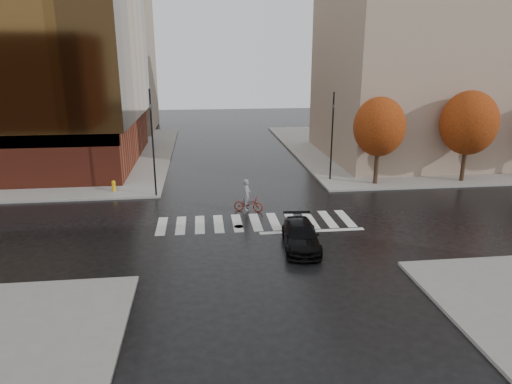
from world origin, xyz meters
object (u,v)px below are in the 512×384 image
sedan (301,236)px  fire_hydrant (114,185)px  cyclist (248,201)px  traffic_light_ne (332,131)px  traffic_light_nw (152,136)px

sedan → fire_hydrant: bearing=141.2°
fire_hydrant → sedan: bearing=-44.5°
fire_hydrant → cyclist: bearing=-29.5°
traffic_light_ne → fire_hydrant: size_ratio=8.55×
cyclist → traffic_light_nw: traffic_light_nw is taller
cyclist → fire_hydrant: (-9.13, 5.16, -0.14)m
cyclist → traffic_light_nw: size_ratio=0.29×
fire_hydrant → traffic_light_nw: bearing=-23.7°
sedan → traffic_light_ne: size_ratio=0.65×
fire_hydrant → traffic_light_ne: bearing=4.7°
traffic_light_ne → fire_hydrant: traffic_light_ne is taller
traffic_light_ne → cyclist: bearing=26.0°
sedan → fire_hydrant: sedan is taller
sedan → cyclist: (-2.12, 5.90, 0.09)m
cyclist → traffic_light_nw: bearing=77.0°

